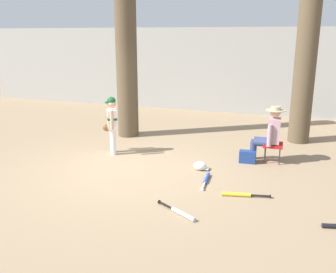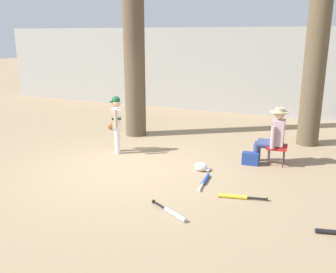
{
  "view_description": "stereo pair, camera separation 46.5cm",
  "coord_description": "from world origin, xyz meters",
  "px_view_note": "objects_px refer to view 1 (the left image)",
  "views": [
    {
      "loc": [
        3.1,
        -6.32,
        2.63
      ],
      "look_at": [
        0.82,
        0.13,
        0.75
      ],
      "focal_mm": 39.8,
      "sensor_mm": 36.0,
      "label": 1
    },
    {
      "loc": [
        3.53,
        -6.15,
        2.63
      ],
      "look_at": [
        0.82,
        0.13,
        0.75
      ],
      "focal_mm": 39.8,
      "sensor_mm": 36.0,
      "label": 2
    }
  ],
  "objects_px": {
    "folding_stool": "(273,146)",
    "handbag_beside_stool": "(247,157)",
    "seated_spectator": "(269,133)",
    "bat_blue_youth": "(206,179)",
    "young_ballplayer": "(112,122)",
    "tree_behind_spectator": "(307,49)",
    "batting_helmet_white": "(200,166)",
    "bat_aluminum_silver": "(180,213)",
    "bat_yellow_trainer": "(240,195)",
    "tree_near_player": "(126,39)"
  },
  "relations": [
    {
      "from": "folding_stool",
      "to": "handbag_beside_stool",
      "type": "xyz_separation_m",
      "value": [
        -0.49,
        -0.23,
        -0.23
      ]
    },
    {
      "from": "seated_spectator",
      "to": "bat_blue_youth",
      "type": "distance_m",
      "value": 1.89
    },
    {
      "from": "handbag_beside_stool",
      "to": "young_ballplayer",
      "type": "bearing_deg",
      "value": -173.02
    },
    {
      "from": "young_ballplayer",
      "to": "seated_spectator",
      "type": "height_order",
      "value": "young_ballplayer"
    },
    {
      "from": "tree_behind_spectator",
      "to": "bat_blue_youth",
      "type": "distance_m",
      "value": 4.34
    },
    {
      "from": "batting_helmet_white",
      "to": "bat_aluminum_silver",
      "type": "bearing_deg",
      "value": -83.91
    },
    {
      "from": "batting_helmet_white",
      "to": "bat_blue_youth",
      "type": "bearing_deg",
      "value": -64.63
    },
    {
      "from": "bat_blue_youth",
      "to": "folding_stool",
      "type": "bearing_deg",
      "value": 54.98
    },
    {
      "from": "folding_stool",
      "to": "seated_spectator",
      "type": "distance_m",
      "value": 0.29
    },
    {
      "from": "tree_behind_spectator",
      "to": "handbag_beside_stool",
      "type": "xyz_separation_m",
      "value": [
        -0.99,
        -2.07,
        -2.17
      ]
    },
    {
      "from": "handbag_beside_stool",
      "to": "batting_helmet_white",
      "type": "bearing_deg",
      "value": -138.34
    },
    {
      "from": "seated_spectator",
      "to": "batting_helmet_white",
      "type": "height_order",
      "value": "seated_spectator"
    },
    {
      "from": "tree_behind_spectator",
      "to": "bat_yellow_trainer",
      "type": "distance_m",
      "value": 4.54
    },
    {
      "from": "folding_stool",
      "to": "batting_helmet_white",
      "type": "height_order",
      "value": "folding_stool"
    },
    {
      "from": "folding_stool",
      "to": "tree_near_player",
      "type": "bearing_deg",
      "value": 165.86
    },
    {
      "from": "folding_stool",
      "to": "bat_blue_youth",
      "type": "distance_m",
      "value": 1.88
    },
    {
      "from": "tree_near_player",
      "to": "bat_aluminum_silver",
      "type": "xyz_separation_m",
      "value": [
        2.71,
        -3.91,
        -2.47
      ]
    },
    {
      "from": "seated_spectator",
      "to": "bat_blue_youth",
      "type": "bearing_deg",
      "value": -122.51
    },
    {
      "from": "handbag_beside_stool",
      "to": "bat_blue_youth",
      "type": "bearing_deg",
      "value": -113.96
    },
    {
      "from": "young_ballplayer",
      "to": "folding_stool",
      "type": "height_order",
      "value": "young_ballplayer"
    },
    {
      "from": "bat_blue_youth",
      "to": "bat_aluminum_silver",
      "type": "height_order",
      "value": "same"
    },
    {
      "from": "folding_stool",
      "to": "bat_aluminum_silver",
      "type": "distance_m",
      "value": 3.17
    },
    {
      "from": "bat_yellow_trainer",
      "to": "tree_near_player",
      "type": "bearing_deg",
      "value": 139.49
    },
    {
      "from": "tree_behind_spectator",
      "to": "seated_spectator",
      "type": "bearing_deg",
      "value": -107.95
    },
    {
      "from": "handbag_beside_stool",
      "to": "bat_aluminum_silver",
      "type": "height_order",
      "value": "handbag_beside_stool"
    },
    {
      "from": "tree_near_player",
      "to": "folding_stool",
      "type": "relative_size",
      "value": 14.32
    },
    {
      "from": "handbag_beside_stool",
      "to": "batting_helmet_white",
      "type": "distance_m",
      "value": 1.12
    },
    {
      "from": "bat_yellow_trainer",
      "to": "batting_helmet_white",
      "type": "distance_m",
      "value": 1.41
    },
    {
      "from": "young_ballplayer",
      "to": "seated_spectator",
      "type": "relative_size",
      "value": 1.09
    },
    {
      "from": "folding_stool",
      "to": "bat_blue_youth",
      "type": "relative_size",
      "value": 0.53
    },
    {
      "from": "tree_behind_spectator",
      "to": "batting_helmet_white",
      "type": "height_order",
      "value": "tree_behind_spectator"
    },
    {
      "from": "young_ballplayer",
      "to": "batting_helmet_white",
      "type": "distance_m",
      "value": 2.29
    },
    {
      "from": "folding_stool",
      "to": "bat_yellow_trainer",
      "type": "relative_size",
      "value": 0.52
    },
    {
      "from": "bat_yellow_trainer",
      "to": "batting_helmet_white",
      "type": "relative_size",
      "value": 2.58
    },
    {
      "from": "young_ballplayer",
      "to": "handbag_beside_stool",
      "type": "distance_m",
      "value": 3.08
    },
    {
      "from": "handbag_beside_stool",
      "to": "folding_stool",
      "type": "bearing_deg",
      "value": 24.85
    },
    {
      "from": "young_ballplayer",
      "to": "batting_helmet_white",
      "type": "height_order",
      "value": "young_ballplayer"
    },
    {
      "from": "bat_yellow_trainer",
      "to": "seated_spectator",
      "type": "bearing_deg",
      "value": 82.45
    },
    {
      "from": "folding_stool",
      "to": "bat_yellow_trainer",
      "type": "distance_m",
      "value": 2.05
    },
    {
      "from": "folding_stool",
      "to": "batting_helmet_white",
      "type": "bearing_deg",
      "value": -143.8
    },
    {
      "from": "seated_spectator",
      "to": "handbag_beside_stool",
      "type": "relative_size",
      "value": 3.53
    },
    {
      "from": "seated_spectator",
      "to": "tree_behind_spectator",
      "type": "bearing_deg",
      "value": 72.05
    },
    {
      "from": "tree_near_player",
      "to": "tree_behind_spectator",
      "type": "relative_size",
      "value": 1.13
    },
    {
      "from": "batting_helmet_white",
      "to": "young_ballplayer",
      "type": "bearing_deg",
      "value": 170.15
    },
    {
      "from": "seated_spectator",
      "to": "folding_stool",
      "type": "bearing_deg",
      "value": 2.31
    },
    {
      "from": "seated_spectator",
      "to": "young_ballplayer",
      "type": "bearing_deg",
      "value": -170.12
    },
    {
      "from": "folding_stool",
      "to": "batting_helmet_white",
      "type": "xyz_separation_m",
      "value": [
        -1.32,
        -0.97,
        -0.29
      ]
    },
    {
      "from": "tree_behind_spectator",
      "to": "bat_blue_youth",
      "type": "bearing_deg",
      "value": -114.94
    },
    {
      "from": "tree_behind_spectator",
      "to": "batting_helmet_white",
      "type": "relative_size",
      "value": 16.86
    },
    {
      "from": "tree_behind_spectator",
      "to": "folding_stool",
      "type": "distance_m",
      "value": 2.72
    }
  ]
}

